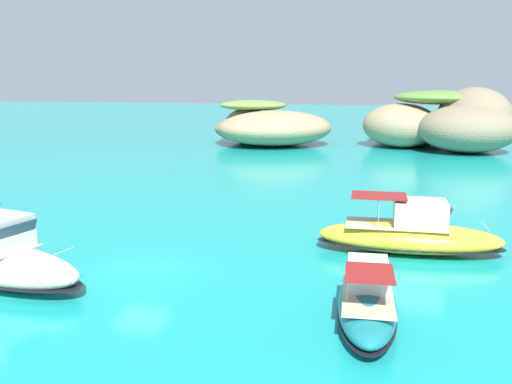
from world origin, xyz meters
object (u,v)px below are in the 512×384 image
(islet_small, at_px, (268,126))
(motorboat_yellow, at_px, (410,235))
(islet_large, at_px, (438,125))
(motorboat_teal, at_px, (367,300))

(islet_small, bearing_deg, motorboat_yellow, -69.00)
(islet_large, bearing_deg, motorboat_teal, -96.82)
(islet_large, height_order, motorboat_teal, islet_large)
(motorboat_teal, bearing_deg, motorboat_yellow, 78.24)
(islet_large, distance_m, motorboat_yellow, 51.45)
(islet_small, distance_m, motorboat_teal, 62.09)
(motorboat_yellow, height_order, motorboat_teal, motorboat_yellow)
(islet_large, relative_size, islet_small, 1.11)
(islet_large, distance_m, motorboat_teal, 60.93)
(motorboat_yellow, distance_m, motorboat_teal, 9.52)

